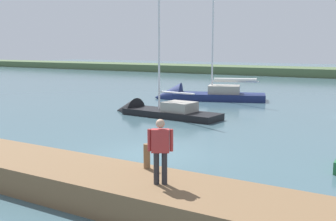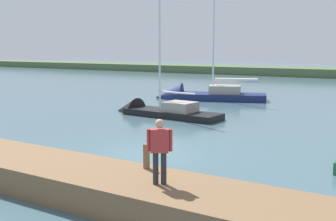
% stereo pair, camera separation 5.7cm
% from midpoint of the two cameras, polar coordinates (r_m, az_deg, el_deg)
% --- Properties ---
extents(ground_plane, '(200.00, 200.00, 0.00)m').
position_cam_midpoint_polar(ground_plane, '(16.60, -2.62, -5.91)').
color(ground_plane, '#42606B').
extents(dock_pier, '(25.63, 2.48, 0.79)m').
position_cam_midpoint_polar(dock_pier, '(12.97, -14.71, -8.52)').
color(dock_pier, brown).
rests_on(dock_pier, ground_plane).
extents(mooring_post_near, '(0.19, 0.19, 0.70)m').
position_cam_midpoint_polar(mooring_post_near, '(11.79, -3.02, -6.21)').
color(mooring_post_near, brown).
rests_on(mooring_post_near, dock_pier).
extents(sailboat_far_left, '(7.61, 2.39, 8.43)m').
position_cam_midpoint_polar(sailboat_far_left, '(25.99, -1.91, -0.36)').
color(sailboat_far_left, black).
rests_on(sailboat_far_left, ground_plane).
extents(sailboat_far_right, '(9.14, 5.37, 9.73)m').
position_cam_midpoint_polar(sailboat_far_right, '(33.88, 4.04, 1.85)').
color(sailboat_far_right, navy).
rests_on(sailboat_far_right, ground_plane).
extents(person_on_dock, '(0.56, 0.41, 1.63)m').
position_cam_midpoint_polar(person_on_dock, '(10.29, -1.20, -5.01)').
color(person_on_dock, '#28282D').
rests_on(person_on_dock, dock_pier).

